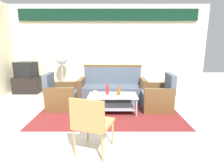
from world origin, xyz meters
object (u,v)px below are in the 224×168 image
at_px(television, 25,69).
at_px(bottle_brown, 118,91).
at_px(bottle_red, 107,90).
at_px(coffee_table, 112,101).
at_px(armchair_left, 61,97).
at_px(armchair_right, 157,98).
at_px(couch, 112,89).
at_px(tv_stand, 27,85).
at_px(wicker_chair, 91,121).
at_px(pedestal_fan, 61,61).
at_px(cup, 95,93).

bearing_deg(television, bottle_brown, 163.19).
bearing_deg(bottle_red, coffee_table, -28.54).
distance_m(coffee_table, bottle_red, 0.28).
relative_size(armchair_left, television, 1.23).
bearing_deg(bottle_red, armchair_right, 6.46).
xyz_separation_m(couch, tv_stand, (-2.75, 0.85, -0.06)).
height_order(armchair_right, bottle_red, armchair_right).
height_order(armchair_right, television, television).
height_order(couch, wicker_chair, couch).
bearing_deg(pedestal_fan, cup, -55.79).
height_order(pedestal_fan, wicker_chair, pedestal_fan).
bearing_deg(bottle_brown, tv_stand, 149.26).
bearing_deg(bottle_brown, cup, -177.44).
bearing_deg(tv_stand, bottle_brown, -30.74).
distance_m(armchair_right, coffee_table, 1.09).
bearing_deg(armchair_right, cup, 100.52).
relative_size(bottle_brown, bottle_red, 0.82).
relative_size(armchair_left, wicker_chair, 1.01).
bearing_deg(bottle_red, couch, 82.17).
height_order(bottle_brown, bottle_red, bottle_red).
xyz_separation_m(coffee_table, bottle_red, (-0.12, 0.07, 0.24)).
distance_m(couch, coffee_table, 0.89).
bearing_deg(television, pedestal_fan, -163.64).
relative_size(armchair_right, television, 1.23).
height_order(coffee_table, wicker_chair, wicker_chair).
xyz_separation_m(armchair_left, bottle_red, (1.13, -0.22, 0.23)).
bearing_deg(coffee_table, couch, 90.40).
xyz_separation_m(couch, cup, (-0.39, -0.90, 0.14)).
relative_size(armchair_left, coffee_table, 0.77).
height_order(bottle_red, cup, bottle_red).
bearing_deg(pedestal_fan, tv_stand, -177.49).
bearing_deg(pedestal_fan, armchair_left, -76.31).
bearing_deg(bottle_brown, bottle_red, 168.97).
xyz_separation_m(armchair_left, bottle_brown, (1.39, -0.27, 0.21)).
bearing_deg(pedestal_fan, coffee_table, -47.86).
distance_m(bottle_brown, television, 3.38).
bearing_deg(couch, cup, 68.27).
distance_m(bottle_brown, wicker_chair, 1.66).
xyz_separation_m(cup, wicker_chair, (0.10, -1.57, 0.03)).
xyz_separation_m(pedestal_fan, wicker_chair, (1.32, -3.37, -0.52)).
bearing_deg(bottle_brown, wicker_chair, -105.39).
bearing_deg(wicker_chair, cup, 111.35).
relative_size(bottle_red, cup, 2.72).
bearing_deg(couch, pedestal_fan, -27.45).
relative_size(armchair_left, tv_stand, 1.06).
height_order(bottle_red, tv_stand, bottle_red).
bearing_deg(bottle_brown, armchair_left, 168.95).
height_order(couch, bottle_red, couch).
distance_m(armchair_right, tv_stand, 4.13).
bearing_deg(wicker_chair, bottle_red, 101.63).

